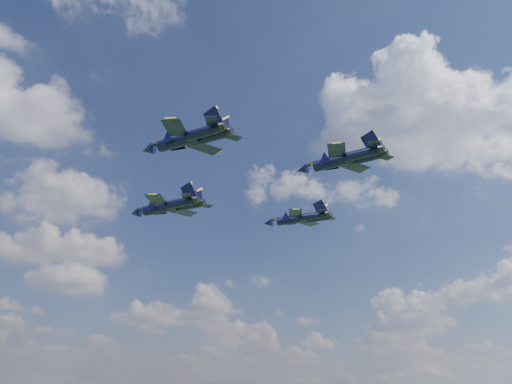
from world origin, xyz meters
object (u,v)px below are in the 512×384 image
object	(u,v)px
jet_lead	(158,208)
jet_slot	(331,162)
jet_right	(290,219)
jet_left	(176,141)

from	to	relation	value
jet_lead	jet_slot	world-z (taller)	jet_slot
jet_right	jet_slot	bearing A→B (deg)	-142.23
jet_lead	jet_left	xyz separation A→B (m)	(-6.02, -23.49, 2.06)
jet_lead	jet_left	distance (m)	24.34
jet_lead	jet_right	bearing A→B (deg)	-45.83
jet_lead	jet_right	size ratio (longest dim) A/B	1.17
jet_slot	jet_lead	bearing A→B (deg)	94.13
jet_lead	jet_right	distance (m)	26.18
jet_left	jet_right	bearing A→B (deg)	-2.22
jet_slot	jet_left	bearing A→B (deg)	138.85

